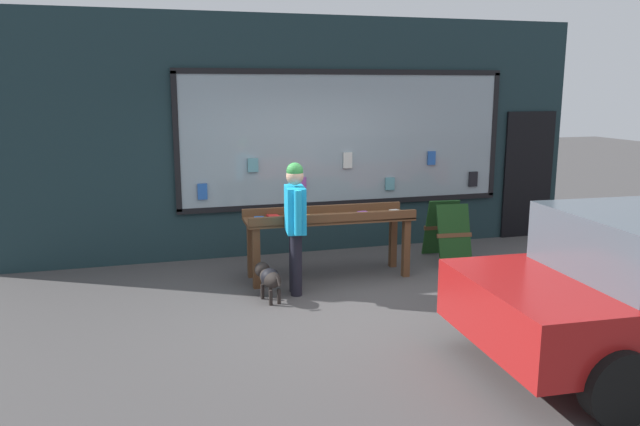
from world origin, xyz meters
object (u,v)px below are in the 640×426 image
Objects in this scene: display_table_main at (329,223)px; small_dog at (269,277)px; sandwich_board_sign at (447,231)px; person_browsing at (295,219)px.

display_table_main reaches higher than small_dog.
small_dog is at bearing -155.64° from sandwich_board_sign.
display_table_main reaches higher than sandwich_board_sign.
person_browsing reaches higher than sandwich_board_sign.
small_dog is at bearing 121.31° from person_browsing.
sandwich_board_sign is (2.83, 0.98, 0.15)m from small_dog.
sandwich_board_sign is at bearing -82.60° from small_dog.
person_browsing reaches higher than small_dog.
display_table_main is 3.59× the size of small_dog.
person_browsing is at bearing -77.40° from small_dog.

